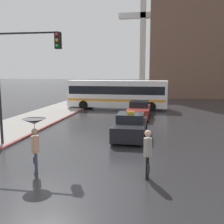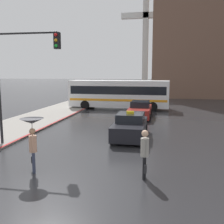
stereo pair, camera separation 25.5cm
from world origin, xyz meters
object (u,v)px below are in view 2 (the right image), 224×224
object	(u,v)px
taxi	(130,127)
city_bus	(119,93)
traffic_light	(21,66)
sedan_red	(140,110)
pedestrian_man	(145,151)
pedestrian_with_umbrella	(32,131)
monument_cross	(146,33)

from	to	relation	value
taxi	city_bus	bearing A→B (deg)	-77.79
traffic_light	sedan_red	bearing A→B (deg)	62.62
pedestrian_man	taxi	bearing A→B (deg)	-168.73
taxi	pedestrian_man	size ratio (longest dim) A/B	2.31
sedan_red	pedestrian_man	distance (m)	13.51
pedestrian_with_umbrella	sedan_red	bearing A→B (deg)	-39.70
pedestrian_with_umbrella	pedestrian_man	size ratio (longest dim) A/B	1.17
sedan_red	traffic_light	bearing A→B (deg)	62.62
traffic_light	pedestrian_with_umbrella	bearing A→B (deg)	-56.09
city_bus	pedestrian_with_umbrella	xyz separation A→B (m)	(-0.37, -18.81, -0.04)
taxi	city_bus	distance (m)	12.90
city_bus	traffic_light	distance (m)	15.91
sedan_red	pedestrian_with_umbrella	distance (m)	13.98
sedan_red	pedestrian_with_umbrella	bearing A→B (deg)	77.16
pedestrian_with_umbrella	monument_cross	world-z (taller)	monument_cross
sedan_red	city_bus	world-z (taller)	city_bus
pedestrian_with_umbrella	city_bus	bearing A→B (deg)	-27.98
traffic_light	monument_cross	distance (m)	32.74
sedan_red	taxi	bearing A→B (deg)	89.92
sedan_red	monument_cross	distance (m)	23.68
monument_cross	taxi	bearing A→B (deg)	-88.02
pedestrian_with_umbrella	monument_cross	xyz separation A→B (m)	(2.09, 35.20, 8.63)
traffic_light	city_bus	bearing A→B (deg)	80.49
sedan_red	traffic_light	world-z (taller)	traffic_light
pedestrian_with_umbrella	taxi	bearing A→B (deg)	-53.20
pedestrian_man	traffic_light	distance (m)	7.95
sedan_red	pedestrian_with_umbrella	world-z (taller)	pedestrian_with_umbrella
pedestrian_man	traffic_light	bearing A→B (deg)	-116.04
taxi	pedestrian_man	distance (m)	6.22
pedestrian_man	monument_cross	xyz separation A→B (m)	(-2.25, 35.05, 9.22)
monument_cross	sedan_red	bearing A→B (deg)	-87.33
taxi	monument_cross	distance (m)	30.53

